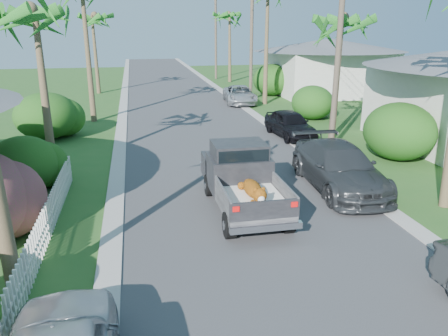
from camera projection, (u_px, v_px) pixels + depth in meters
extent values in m
cube|color=#38383A|center=(185.00, 109.00, 30.97)|extent=(8.00, 100.00, 0.02)
cube|color=#A5A39E|center=(123.00, 111.00, 30.15)|extent=(0.60, 100.00, 0.06)
cube|color=#A5A39E|center=(244.00, 107.00, 31.78)|extent=(0.60, 100.00, 0.06)
cylinder|color=black|center=(229.00, 225.00, 12.07)|extent=(0.28, 0.76, 0.76)
cylinder|color=black|center=(288.00, 220.00, 12.40)|extent=(0.28, 0.76, 0.76)
cylinder|color=black|center=(210.00, 185.00, 15.10)|extent=(0.28, 0.76, 0.76)
cylinder|color=black|center=(257.00, 182.00, 15.42)|extent=(0.28, 0.76, 0.76)
cube|color=slate|center=(253.00, 206.00, 12.76)|extent=(1.90, 2.40, 0.24)
cube|color=slate|center=(222.00, 196.00, 12.47)|extent=(0.06, 2.40, 0.55)
cube|color=slate|center=(284.00, 191.00, 12.82)|extent=(0.06, 2.40, 0.55)
cube|color=black|center=(265.00, 210.00, 11.56)|extent=(1.92, 0.08, 0.52)
cube|color=silver|center=(266.00, 227.00, 11.55)|extent=(1.98, 0.18, 0.18)
cube|color=red|center=(236.00, 209.00, 11.33)|extent=(0.18, 0.05, 0.14)
cube|color=red|center=(294.00, 204.00, 11.63)|extent=(0.18, 0.05, 0.14)
cube|color=black|center=(239.00, 172.00, 14.35)|extent=(1.94, 1.65, 1.10)
cube|color=black|center=(239.00, 151.00, 14.13)|extent=(1.70, 1.35, 0.55)
cube|color=black|center=(244.00, 157.00, 13.51)|extent=(1.60, 0.05, 0.45)
cube|color=black|center=(230.00, 165.00, 15.57)|extent=(1.94, 1.20, 0.80)
cube|color=white|center=(253.00, 199.00, 12.70)|extent=(1.70, 2.10, 0.16)
ellipsoid|color=orange|center=(253.00, 189.00, 12.70)|extent=(0.48, 1.25, 0.43)
sphere|color=orange|center=(260.00, 195.00, 11.98)|extent=(0.40, 0.40, 0.40)
ellipsoid|color=white|center=(252.00, 192.00, 12.73)|extent=(0.32, 0.86, 0.18)
imported|color=#303336|center=(339.00, 168.00, 15.66)|extent=(2.42, 5.52, 1.58)
imported|color=black|center=(290.00, 124.00, 23.02)|extent=(1.94, 4.19, 1.39)
imported|color=#AFB2B7|center=(240.00, 95.00, 32.99)|extent=(2.60, 4.89, 1.31)
cone|color=olive|center=(45.00, 96.00, 16.61)|extent=(0.36, 0.61, 6.21)
cone|color=olive|center=(88.00, 55.00, 25.80)|extent=(0.36, 0.36, 8.00)
cone|color=olive|center=(96.00, 55.00, 37.12)|extent=(0.36, 0.75, 6.51)
cone|color=olive|center=(337.00, 81.00, 21.99)|extent=(0.36, 0.54, 6.01)
cone|color=olive|center=(266.00, 48.00, 31.81)|extent=(0.36, 0.36, 8.20)
cone|color=olive|center=(230.00, 48.00, 45.13)|extent=(0.36, 0.63, 6.81)
ellipsoid|color=#1A4A15|center=(24.00, 165.00, 15.29)|extent=(2.40, 2.64, 2.00)
ellipsoid|color=#1A4A15|center=(46.00, 116.00, 22.56)|extent=(3.20, 3.52, 2.40)
ellipsoid|color=#1A4A15|center=(399.00, 131.00, 19.03)|extent=(3.00, 3.30, 2.50)
ellipsoid|color=#1A4A15|center=(312.00, 102.00, 27.42)|extent=(2.60, 2.86, 2.10)
ellipsoid|color=#1A4A15|center=(272.00, 80.00, 36.75)|extent=(3.20, 3.52, 2.60)
cube|color=white|center=(44.00, 230.00, 11.52)|extent=(0.10, 11.00, 1.00)
cube|color=silver|center=(328.00, 73.00, 37.55)|extent=(9.00, 8.00, 3.60)
cone|color=#595B60|center=(330.00, 45.00, 36.83)|extent=(6.48, 6.48, 1.00)
cylinder|color=brown|center=(338.00, 52.00, 19.47)|extent=(0.26, 0.26, 9.00)
cylinder|color=brown|center=(251.00, 41.00, 33.44)|extent=(0.26, 0.26, 9.00)
cylinder|color=brown|center=(216.00, 37.00, 47.41)|extent=(0.26, 0.26, 9.00)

